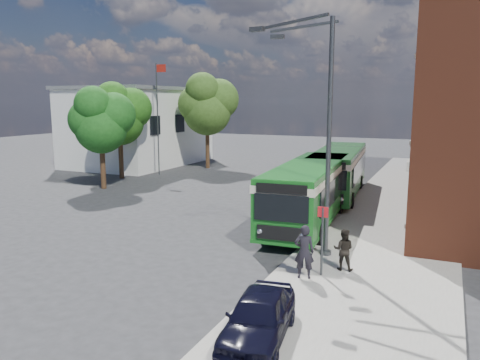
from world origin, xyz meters
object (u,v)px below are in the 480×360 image
at_px(parked_car, 259,317).
at_px(street_lamp, 319,134).
at_px(bus_front, 309,188).
at_px(bus_rear, 339,168).

bearing_deg(parked_car, street_lamp, 85.76).
relative_size(bus_front, bus_rear, 0.96).
height_order(bus_front, parked_car, bus_front).
bearing_deg(bus_front, bus_rear, 91.53).
distance_m(street_lamp, parked_car, 8.25).
relative_size(street_lamp, bus_rear, 0.80).
height_order(bus_rear, parked_car, bus_rear).
height_order(bus_front, bus_rear, same).
distance_m(bus_rear, parked_car, 19.47).
distance_m(bus_front, bus_rear, 7.47).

